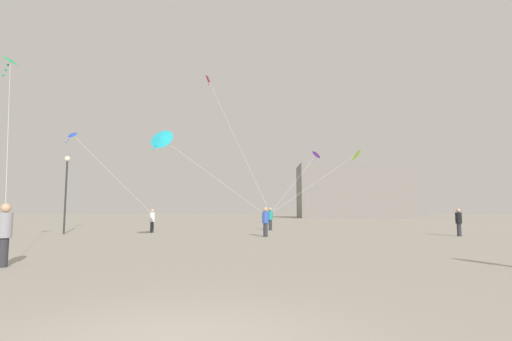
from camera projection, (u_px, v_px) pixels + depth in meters
The scene contains 13 objects.
person_in_grey at pixel (4, 232), 10.82m from camera, with size 0.39×0.39×1.77m.
person_in_white at pixel (152, 220), 27.33m from camera, with size 0.36×0.36×1.66m.
person_in_teal at pixel (270, 218), 30.62m from camera, with size 0.39×0.39×1.80m.
person_in_black at pixel (459, 221), 23.62m from camera, with size 0.37×0.37×1.69m.
person_in_blue at pixel (265, 221), 23.17m from camera, with size 0.38×0.38×1.75m.
kite_violet_diamond at pixel (316, 155), 35.72m from camera, with size 4.65×5.43×5.78m.
kite_lime_diamond at pixel (356, 155), 40.88m from camera, with size 9.51×11.16×6.74m.
kite_cyan_diamond at pixel (162, 139), 20.16m from camera, with size 5.94×4.34×4.57m.
kite_cobalt_diamond at pixel (74, 137), 29.98m from camera, with size 7.52×1.97×6.40m.
kite_emerald_diamond at pixel (10, 63), 17.23m from camera, with size 4.82×5.95×7.21m.
kite_crimson_delta at pixel (211, 84), 34.06m from camera, with size 5.77×2.53×12.09m.
building_left_hall at pixel (357, 191), 80.97m from camera, with size 24.86×12.23×10.99m.
lamppost_east at pixel (66, 182), 25.89m from camera, with size 0.36×0.36×5.20m.
Camera 1 is at (1.32, -4.57, 1.57)m, focal length 27.22 mm.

